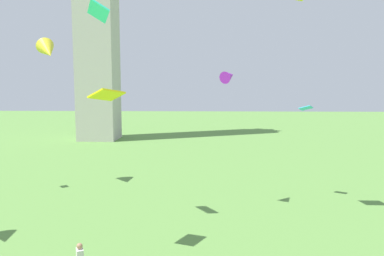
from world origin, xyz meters
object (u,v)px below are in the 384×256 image
Objects in this scene: kite_flying_1 at (48,51)px; kite_flying_5 at (98,11)px; kite_flying_4 at (306,108)px; kite_flying_0 at (107,95)px; kite_flying_7 at (229,76)px.

kite_flying_5 reaches higher than kite_flying_1.
kite_flying_5 is (6.46, -8.07, 1.44)m from kite_flying_1.
kite_flying_4 is (19.88, -2.26, -4.38)m from kite_flying_1.
kite_flying_5 reaches higher than kite_flying_4.
kite_flying_7 is (6.23, 7.41, 1.08)m from kite_flying_0.
kite_flying_4 is (11.97, 9.79, -1.17)m from kite_flying_0.
kite_flying_1 is 1.81× the size of kite_flying_7.
kite_flying_1 is (-7.90, 12.06, 3.21)m from kite_flying_0.
kite_flying_0 is at bearing 175.62° from kite_flying_5.
kite_flying_0 is 14.77m from kite_flying_1.
kite_flying_7 reaches higher than kite_flying_0.
kite_flying_0 is 15.51m from kite_flying_4.
kite_flying_0 is at bearing -92.85° from kite_flying_1.
kite_flying_0 is 1.17× the size of kite_flying_7.
kite_flying_4 is at bearing -90.83° from kite_flying_5.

